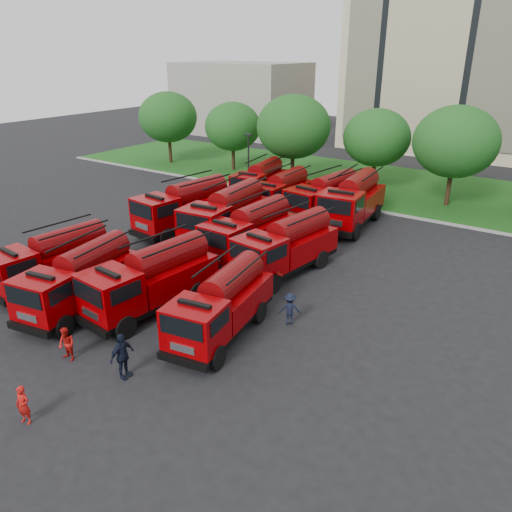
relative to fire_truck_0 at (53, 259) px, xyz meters
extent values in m
plane|color=black|center=(7.70, 4.40, -1.52)|extent=(140.00, 140.00, 0.00)
cube|color=#164412|center=(7.70, 30.40, -1.46)|extent=(70.00, 16.00, 0.12)
cube|color=gray|center=(7.70, 22.30, -1.45)|extent=(70.00, 0.30, 0.14)
cube|color=beige|center=(9.70, 52.40, 10.98)|extent=(30.00, 14.00, 25.00)
cube|color=black|center=(9.70, 45.30, 10.98)|extent=(28.00, 0.15, 22.00)
cube|color=gray|center=(-22.30, 48.40, 3.48)|extent=(18.00, 12.00, 10.00)
cylinder|color=#382314|center=(-16.30, 26.40, -0.21)|extent=(0.36, 0.36, 2.62)
ellipsoid|color=#164F19|center=(-16.30, 26.40, 3.50)|extent=(6.30, 6.30, 5.36)
cylinder|color=#382314|center=(-8.30, 27.40, -0.33)|extent=(0.36, 0.36, 2.38)
ellipsoid|color=#164F19|center=(-8.30, 27.40, 3.03)|extent=(5.71, 5.71, 4.86)
cylinder|color=#382314|center=(-0.30, 25.90, -0.12)|extent=(0.36, 0.36, 2.80)
ellipsoid|color=#164F19|center=(-0.30, 25.90, 3.84)|extent=(6.72, 6.72, 5.71)
cylinder|color=#382314|center=(6.70, 28.40, -0.30)|extent=(0.36, 0.36, 2.45)
ellipsoid|color=#164F19|center=(6.70, 28.40, 3.17)|extent=(5.88, 5.88, 5.00)
cylinder|color=#382314|center=(13.70, 26.90, -0.16)|extent=(0.36, 0.36, 2.73)
ellipsoid|color=#164F19|center=(13.70, 26.90, 3.70)|extent=(6.55, 6.55, 5.57)
cylinder|color=black|center=(-2.30, 21.60, 0.98)|extent=(0.14, 0.14, 5.00)
cube|color=black|center=(-2.30, 21.60, 3.53)|extent=(0.60, 0.25, 0.12)
cube|color=black|center=(0.00, 0.01, -0.92)|extent=(2.73, 6.66, 0.28)
cube|color=#7D0002|center=(-0.21, -2.20, 0.12)|extent=(2.45, 2.24, 1.81)
cube|color=#7D0002|center=(0.10, 1.03, -0.18)|extent=(2.66, 4.46, 1.21)
cylinder|color=#5A0305|center=(0.10, 1.03, 0.81)|extent=(1.75, 4.01, 1.39)
cylinder|color=black|center=(-1.29, -2.29, -1.01)|extent=(0.42, 1.05, 1.02)
cylinder|color=black|center=(0.84, -2.49, -1.01)|extent=(0.42, 1.05, 1.02)
cylinder|color=black|center=(-0.91, 1.77, -1.01)|extent=(0.42, 1.05, 1.02)
cylinder|color=black|center=(1.22, 1.57, -1.01)|extent=(0.42, 1.05, 1.02)
cube|color=black|center=(3.37, -0.85, -0.90)|extent=(3.32, 6.99, 0.29)
cube|color=black|center=(3.95, -4.20, -0.95)|extent=(2.40, 0.65, 0.34)
cube|color=#7D0002|center=(3.76, -3.11, 0.18)|extent=(2.67, 2.48, 1.87)
cube|color=black|center=(3.94, -4.17, 0.61)|extent=(1.99, 0.39, 0.81)
cube|color=#7D0002|center=(3.19, 0.19, -0.13)|extent=(3.07, 4.75, 1.25)
cylinder|color=#5A0305|center=(3.19, 0.19, 0.89)|extent=(2.11, 4.21, 1.44)
cylinder|color=black|center=(2.71, -3.49, -1.00)|extent=(0.51, 1.10, 1.05)
cylinder|color=black|center=(4.88, -3.11, -1.00)|extent=(0.51, 1.10, 1.05)
cylinder|color=black|center=(1.98, 0.66, -1.00)|extent=(0.51, 1.10, 1.05)
cylinder|color=black|center=(4.16, 1.04, -1.00)|extent=(0.51, 1.10, 1.05)
cube|color=black|center=(6.35, 1.03, -0.87)|extent=(2.92, 7.16, 0.30)
cube|color=black|center=(6.03, -2.49, -0.92)|extent=(2.50, 0.48, 0.35)
cube|color=#7D0002|center=(6.14, -1.35, 0.25)|extent=(2.63, 2.41, 1.94)
cube|color=black|center=(6.03, -2.47, 0.70)|extent=(2.09, 0.24, 0.85)
cube|color=#7D0002|center=(6.45, 2.12, -0.08)|extent=(2.85, 4.79, 1.30)
cylinder|color=#5A0305|center=(6.45, 2.12, 0.98)|extent=(1.87, 4.30, 1.49)
cylinder|color=black|center=(4.98, -1.45, -0.97)|extent=(0.45, 1.12, 1.10)
cylinder|color=black|center=(7.26, -1.66, -0.97)|extent=(0.45, 1.12, 1.10)
cylinder|color=black|center=(5.38, 2.92, -0.97)|extent=(0.45, 1.12, 1.10)
cylinder|color=black|center=(7.66, 2.71, -0.97)|extent=(0.45, 1.12, 1.10)
cube|color=black|center=(10.62, 1.06, -0.92)|extent=(3.12, 6.71, 0.28)
cube|color=black|center=(11.14, -2.17, -0.97)|extent=(2.31, 0.59, 0.32)
cube|color=#7D0002|center=(10.97, -1.13, 0.11)|extent=(2.55, 2.36, 1.80)
cube|color=black|center=(11.14, -2.15, 0.53)|extent=(1.92, 0.35, 0.78)
cube|color=#7D0002|center=(10.46, 2.06, -0.19)|extent=(2.90, 4.54, 1.20)
cylinder|color=#5A0305|center=(10.46, 2.06, 0.79)|extent=(1.98, 4.04, 1.38)
cylinder|color=black|center=(9.95, -1.48, -1.02)|extent=(0.48, 1.05, 1.01)
cylinder|color=black|center=(12.05, -1.14, -1.02)|extent=(0.48, 1.05, 1.01)
cylinder|color=black|center=(9.31, 2.53, -1.02)|extent=(0.48, 1.05, 1.01)
cylinder|color=black|center=(11.40, 2.86, -1.02)|extent=(0.48, 1.05, 1.01)
cube|color=black|center=(0.01, 10.60, -0.83)|extent=(3.36, 7.72, 0.32)
cube|color=black|center=(-0.46, 6.84, -0.88)|extent=(2.68, 0.60, 0.37)
cube|color=#7D0002|center=(-0.31, 8.06, 0.37)|extent=(2.89, 2.65, 2.08)
cube|color=black|center=(-0.46, 6.87, 0.85)|extent=(2.23, 0.33, 0.91)
cube|color=#7D0002|center=(0.15, 11.76, 0.03)|extent=(3.20, 5.20, 1.39)
cylinder|color=#5A0305|center=(0.15, 11.76, 1.16)|extent=(2.14, 4.65, 1.60)
cylinder|color=black|center=(-1.56, 8.00, -0.94)|extent=(0.52, 1.21, 1.17)
cylinder|color=black|center=(0.88, 7.69, -0.94)|extent=(0.52, 1.21, 1.17)
cylinder|color=black|center=(-0.97, 12.66, -0.94)|extent=(0.52, 1.21, 1.17)
cylinder|color=black|center=(1.46, 12.35, -0.94)|extent=(0.52, 1.21, 1.17)
cube|color=black|center=(3.66, 10.59, -0.81)|extent=(3.22, 7.87, 0.33)
cube|color=black|center=(4.03, 6.72, -0.86)|extent=(2.75, 0.53, 0.38)
cube|color=#7D0002|center=(3.91, 7.97, 0.42)|extent=(2.90, 2.65, 2.14)
cube|color=black|center=(4.02, 6.75, 0.92)|extent=(2.30, 0.27, 0.93)
cube|color=#7D0002|center=(3.55, 11.79, 0.07)|extent=(3.14, 5.27, 1.42)
cylinder|color=#5A0305|center=(3.55, 11.79, 1.23)|extent=(2.07, 4.74, 1.64)
cylinder|color=black|center=(2.67, 7.64, -0.92)|extent=(0.49, 1.24, 1.21)
cylinder|color=black|center=(5.18, 7.87, -0.92)|extent=(0.49, 1.24, 1.21)
cylinder|color=black|center=(2.22, 12.44, -0.92)|extent=(0.49, 1.24, 1.21)
cylinder|color=black|center=(4.73, 12.67, -0.92)|extent=(0.49, 1.24, 1.21)
cube|color=black|center=(6.48, 9.19, -0.87)|extent=(2.56, 7.13, 0.30)
cube|color=black|center=(6.36, 5.62, -0.92)|extent=(2.53, 0.34, 0.35)
cube|color=#7D0002|center=(6.40, 6.78, 0.27)|extent=(2.54, 2.30, 1.97)
cube|color=black|center=(6.36, 5.65, 0.72)|extent=(2.12, 0.12, 0.86)
cube|color=#7D0002|center=(6.52, 10.30, -0.06)|extent=(2.63, 4.72, 1.31)
cylinder|color=#5A0305|center=(6.52, 10.30, 1.01)|extent=(1.66, 4.28, 1.51)
cylinder|color=black|center=(5.24, 6.61, -0.97)|extent=(0.39, 1.12, 1.11)
cylinder|color=black|center=(7.55, 6.53, -0.97)|extent=(0.39, 1.12, 1.11)
cylinder|color=black|center=(5.39, 11.05, -0.97)|extent=(0.39, 1.12, 1.11)
cylinder|color=black|center=(7.70, 10.97, -0.97)|extent=(0.39, 1.12, 1.11)
cube|color=black|center=(9.53, 8.47, -0.88)|extent=(3.19, 7.21, 0.30)
cube|color=black|center=(9.06, 4.97, -0.93)|extent=(2.50, 0.57, 0.35)
cube|color=#7D0002|center=(9.21, 6.10, 0.24)|extent=(2.71, 2.49, 1.94)
cube|color=black|center=(9.07, 5.00, 0.69)|extent=(2.08, 0.32, 0.85)
cube|color=#7D0002|center=(9.67, 9.56, -0.08)|extent=(3.02, 4.86, 1.29)
cylinder|color=#5A0305|center=(9.67, 9.56, 0.98)|extent=(2.03, 4.34, 1.49)
cylinder|color=black|center=(8.05, 6.06, -0.97)|extent=(0.49, 1.13, 1.09)
cylinder|color=black|center=(10.32, 5.75, -0.97)|extent=(0.49, 1.13, 1.09)
cylinder|color=black|center=(8.63, 10.40, -0.97)|extent=(0.49, 1.13, 1.09)
cylinder|color=black|center=(10.90, 10.10, -0.97)|extent=(0.49, 1.13, 1.09)
cube|color=black|center=(0.04, 19.97, -0.89)|extent=(3.22, 7.04, 0.29)
cube|color=black|center=(0.55, 16.57, -0.94)|extent=(2.43, 0.60, 0.34)
cube|color=#7D0002|center=(0.38, 17.67, 0.20)|extent=(2.67, 2.46, 1.89)
cube|color=black|center=(0.55, 16.60, 0.63)|extent=(2.02, 0.35, 0.82)
cube|color=#7D0002|center=(-0.12, 21.02, -0.12)|extent=(3.01, 4.76, 1.26)
cylinder|color=#5A0305|center=(-0.12, 21.02, 0.91)|extent=(2.05, 4.24, 1.45)
cylinder|color=black|center=(-0.69, 17.31, -0.99)|extent=(0.49, 1.10, 1.07)
cylinder|color=black|center=(1.51, 17.65, -0.99)|extent=(0.49, 1.10, 1.07)
cylinder|color=black|center=(-1.33, 21.53, -0.99)|extent=(0.49, 1.10, 1.07)
cylinder|color=black|center=(0.88, 21.86, -0.99)|extent=(0.49, 1.10, 1.07)
cube|color=black|center=(3.25, 18.15, -0.90)|extent=(2.37, 6.71, 0.29)
cube|color=black|center=(3.34, 14.78, -0.95)|extent=(2.38, 0.30, 0.33)
cube|color=#7D0002|center=(3.31, 15.87, 0.17)|extent=(2.39, 2.16, 1.85)
cube|color=black|center=(3.34, 14.81, 0.59)|extent=(2.00, 0.10, 0.81)
cube|color=#7D0002|center=(3.22, 19.20, -0.14)|extent=(2.45, 4.44, 1.24)
cylinder|color=#5A0305|center=(3.22, 19.20, 0.87)|extent=(1.54, 4.03, 1.43)
cylinder|color=black|center=(2.22, 15.65, -1.00)|extent=(0.36, 1.05, 1.05)
cylinder|color=black|center=(4.41, 15.71, -1.00)|extent=(0.36, 1.05, 1.05)
cylinder|color=black|center=(2.11, 19.83, -1.00)|extent=(0.36, 1.05, 1.05)
cylinder|color=black|center=(4.29, 19.89, -1.00)|extent=(0.36, 1.05, 1.05)
cube|color=black|center=(7.02, 18.24, -0.85)|extent=(3.28, 7.49, 0.31)
cube|color=black|center=(6.56, 14.59, -0.90)|extent=(2.60, 0.58, 0.36)
cube|color=#7D0002|center=(6.71, 15.77, 0.32)|extent=(2.80, 2.58, 2.02)
cube|color=black|center=(6.56, 14.62, 0.78)|extent=(2.16, 0.33, 0.88)
cube|color=#7D0002|center=(7.17, 19.37, -0.02)|extent=(3.12, 5.04, 1.35)
cylinder|color=#5A0305|center=(7.17, 19.37, 1.08)|extent=(2.09, 4.51, 1.55)
cylinder|color=black|center=(5.50, 15.72, -0.95)|extent=(0.50, 1.18, 1.14)
cylinder|color=black|center=(7.86, 15.42, -0.95)|extent=(0.50, 1.18, 1.14)
cylinder|color=black|center=(6.08, 20.24, -0.95)|extent=(0.50, 1.18, 1.14)
cylinder|color=black|center=(8.44, 19.93, -0.95)|extent=(0.50, 1.18, 1.14)
cube|color=black|center=(9.17, 18.25, -0.80)|extent=(3.25, 7.93, 0.33)
cube|color=black|center=(9.54, 14.35, -0.86)|extent=(2.77, 0.53, 0.39)
cube|color=#7D0002|center=(9.42, 15.61, 0.44)|extent=(2.92, 2.67, 2.15)
cube|color=black|center=(9.53, 14.38, 0.93)|extent=(2.31, 0.27, 0.94)
cube|color=#7D0002|center=(9.06, 19.46, 0.08)|extent=(3.17, 5.31, 1.43)
cylinder|color=#5A0305|center=(9.06, 19.46, 1.25)|extent=(2.08, 4.77, 1.66)
cylinder|color=black|center=(8.18, 15.27, -0.92)|extent=(0.50, 1.24, 1.21)
cylinder|color=black|center=(10.70, 15.51, -0.92)|extent=(0.50, 1.24, 1.21)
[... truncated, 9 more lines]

